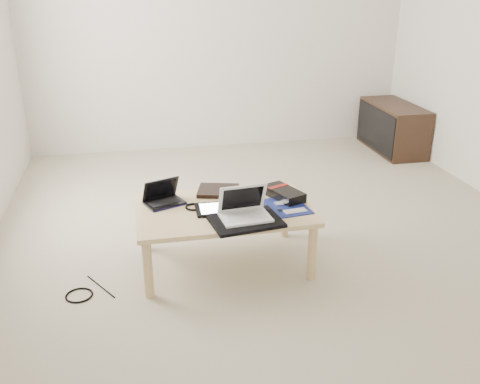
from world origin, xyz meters
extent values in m
plane|color=beige|center=(0.00, 0.00, 0.00)|extent=(4.00, 4.00, 0.00)
cube|color=silver|center=(0.00, 2.05, 1.30)|extent=(4.00, 0.10, 2.60)
cube|color=silver|center=(0.00, -2.05, 1.30)|extent=(4.00, 0.10, 2.60)
cube|color=tan|center=(-0.42, -0.59, 0.39)|extent=(1.10, 0.70, 0.03)
cylinder|color=tan|center=(-0.92, -0.89, 0.18)|extent=(0.06, 0.06, 0.37)
cylinder|color=tan|center=(0.08, -0.89, 0.18)|extent=(0.06, 0.06, 0.37)
cylinder|color=tan|center=(-0.92, -0.29, 0.18)|extent=(0.06, 0.06, 0.37)
cylinder|color=tan|center=(0.08, -0.29, 0.18)|extent=(0.06, 0.06, 0.37)
cube|color=#332315|center=(1.78, 1.45, 0.25)|extent=(0.40, 0.90, 0.50)
cube|color=black|center=(1.58, 1.45, 0.25)|extent=(0.02, 0.86, 0.44)
cube|color=black|center=(-0.41, -0.34, 0.41)|extent=(0.32, 0.29, 0.03)
cube|color=black|center=(-0.78, -0.45, 0.41)|extent=(0.28, 0.24, 0.01)
cube|color=black|center=(-0.78, -0.46, 0.42)|extent=(0.21, 0.16, 0.00)
cube|color=black|center=(-0.76, -0.51, 0.42)|extent=(0.06, 0.04, 0.00)
cube|color=black|center=(-0.80, -0.41, 0.49)|extent=(0.25, 0.15, 0.15)
cube|color=black|center=(-0.80, -0.41, 0.49)|extent=(0.21, 0.12, 0.12)
cube|color=#0C0B40|center=(-0.75, -0.53, 0.40)|extent=(0.22, 0.10, 0.01)
cube|color=black|center=(-0.46, -0.62, 0.41)|extent=(0.28, 0.22, 0.01)
cube|color=silver|center=(-0.46, -0.62, 0.41)|extent=(0.22, 0.17, 0.00)
cube|color=silver|center=(-0.23, -0.50, 0.41)|extent=(0.06, 0.22, 0.02)
cube|color=#A2A2A7|center=(-0.23, -0.50, 0.42)|extent=(0.05, 0.18, 0.00)
cube|color=black|center=(-0.33, -0.83, 0.41)|extent=(0.45, 0.36, 0.02)
cube|color=white|center=(-0.33, -0.81, 0.43)|extent=(0.31, 0.23, 0.01)
cube|color=white|center=(-0.32, -0.82, 0.44)|extent=(0.25, 0.13, 0.00)
cube|color=white|center=(-0.32, -0.89, 0.44)|extent=(0.07, 0.03, 0.00)
cube|color=white|center=(-0.33, -0.75, 0.53)|extent=(0.30, 0.11, 0.19)
cube|color=black|center=(-0.33, -0.75, 0.53)|extent=(0.25, 0.08, 0.15)
cube|color=#0C1650|center=(-0.03, -0.66, 0.40)|extent=(0.29, 0.34, 0.01)
cube|color=silver|center=(-0.06, -0.62, 0.41)|extent=(0.06, 0.06, 0.01)
cube|color=yellow|center=(0.03, -0.56, 0.41)|extent=(0.10, 0.02, 0.01)
cube|color=yellow|center=(0.03, -0.57, 0.41)|extent=(0.10, 0.02, 0.01)
cube|color=silver|center=(0.00, -0.73, 0.41)|extent=(0.15, 0.03, 0.01)
cube|color=silver|center=(0.00, -0.75, 0.41)|extent=(0.15, 0.03, 0.01)
cube|color=silver|center=(0.01, -0.77, 0.41)|extent=(0.15, 0.03, 0.01)
cube|color=black|center=(-0.08, -0.72, 0.41)|extent=(0.03, 0.03, 0.01)
cube|color=black|center=(0.00, -0.52, 0.43)|extent=(0.24, 0.33, 0.06)
cube|color=maroon|center=(-0.02, -0.46, 0.46)|extent=(0.15, 0.09, 0.00)
torus|color=black|center=(-0.60, -0.55, 0.41)|extent=(0.13, 0.13, 0.01)
torus|color=black|center=(-1.33, -0.80, 0.01)|extent=(0.18, 0.18, 0.01)
cylinder|color=black|center=(-1.21, -0.73, 0.00)|extent=(0.18, 0.29, 0.01)
camera|label=1|loc=(-0.94, -3.64, 1.78)|focal=40.00mm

